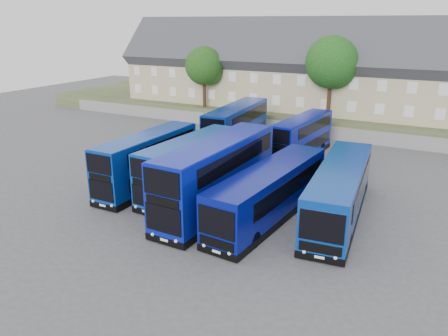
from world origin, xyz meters
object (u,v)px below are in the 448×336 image
coach_east_a (269,194)px  tree_mid (333,64)px  tree_west (205,67)px  dd_front_mid (190,167)px  dd_front_left (148,162)px

coach_east_a → tree_mid: (-2.42, 24.02, 6.35)m
coach_east_a → tree_west: tree_west is taller
tree_mid → coach_east_a: bearing=-84.3°
dd_front_mid → tree_west: 25.29m
tree_mid → tree_west: bearing=-178.2°
tree_west → tree_mid: bearing=1.8°
dd_front_left → coach_east_a: (10.69, -0.92, -0.36)m
dd_front_mid → tree_west: bearing=120.7°
coach_east_a → tree_mid: tree_mid is taller
dd_front_left → tree_mid: size_ratio=1.16×
dd_front_mid → tree_mid: bearing=81.8°
tree_west → coach_east_a: bearing=-51.9°
dd_front_left → tree_mid: tree_mid is taller
coach_east_a → dd_front_mid: bearing=173.5°
tree_west → dd_front_mid: bearing=-62.8°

